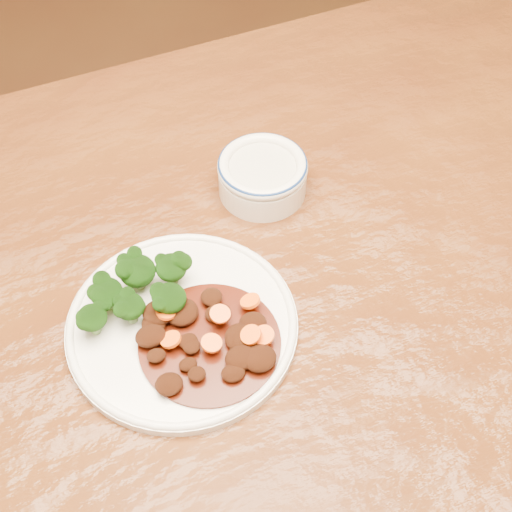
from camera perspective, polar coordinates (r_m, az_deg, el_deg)
name	(u,v)px	position (r m, az deg, el deg)	size (l,w,h in m)	color
ground	(256,492)	(1.53, -0.04, -18.33)	(4.00, 4.00, 0.00)	#4E2413
dining_table	(255,307)	(0.92, -0.06, -4.13)	(1.57, 1.03, 0.75)	#562C0F
dinner_plate	(182,325)	(0.81, -5.93, -5.49)	(0.26, 0.26, 0.02)	white
broccoli_florets	(137,289)	(0.81, -9.49, -2.65)	(0.13, 0.09, 0.05)	#658F4A
mince_stew	(206,337)	(0.78, -3.99, -6.52)	(0.16, 0.16, 0.03)	#3F1006
dip_bowl	(262,175)	(0.92, 0.52, 6.53)	(0.12, 0.12, 0.05)	silver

